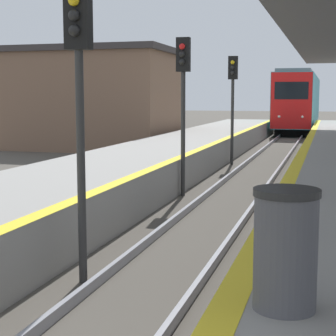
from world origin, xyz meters
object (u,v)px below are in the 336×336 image
Objects in this scene: signal_mid at (183,86)px; trash_bin at (285,249)px; signal_near at (79,77)px; train at (300,101)px; signal_far at (233,89)px.

trash_bin is at bearing -71.00° from signal_mid.
signal_near is 4.26× the size of trash_bin.
signal_mid is at bearing 109.00° from trash_bin.
train reaches higher than signal_near.
train reaches higher than signal_far.
train reaches higher than signal_mid.
signal_mid is at bearing -92.43° from train.
signal_far reaches higher than trash_bin.
train reaches higher than trash_bin.
train is 5.04× the size of signal_far.
signal_mid is 7.39m from signal_far.
signal_mid reaches higher than trash_bin.
signal_mid is 4.26× the size of trash_bin.
signal_near is 4.43m from trash_bin.
train is 43.08m from trash_bin.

